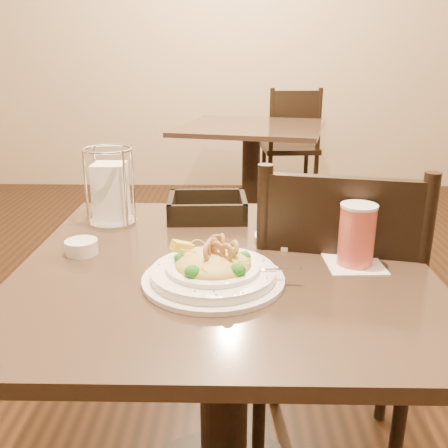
{
  "coord_description": "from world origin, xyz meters",
  "views": [
    {
      "loc": [
        0.02,
        -1.04,
        1.17
      ],
      "look_at": [
        0.0,
        0.02,
        0.81
      ],
      "focal_mm": 40.0,
      "sensor_mm": 36.0,
      "label": 1
    }
  ],
  "objects_px": {
    "pasta_bowl": "(213,270)",
    "bread_basket": "(207,210)",
    "dining_chair_near": "(334,314)",
    "dining_chair_far": "(291,143)",
    "napkin_caddy": "(111,191)",
    "butter_ramekin": "(82,247)",
    "background_table": "(251,160)",
    "side_plate": "(288,237)",
    "drink_glass": "(357,235)",
    "main_table": "(224,348)"
  },
  "relations": [
    {
      "from": "bread_basket",
      "to": "napkin_caddy",
      "type": "height_order",
      "value": "napkin_caddy"
    },
    {
      "from": "side_plate",
      "to": "butter_ramekin",
      "type": "relative_size",
      "value": 2.25
    },
    {
      "from": "background_table",
      "to": "bread_basket",
      "type": "distance_m",
      "value": 1.96
    },
    {
      "from": "pasta_bowl",
      "to": "dining_chair_near",
      "type": "bearing_deg",
      "value": 41.88
    },
    {
      "from": "drink_glass",
      "to": "napkin_caddy",
      "type": "relative_size",
      "value": 0.66
    },
    {
      "from": "main_table",
      "to": "bread_basket",
      "type": "bearing_deg",
      "value": 99.54
    },
    {
      "from": "side_plate",
      "to": "napkin_caddy",
      "type": "bearing_deg",
      "value": 165.3
    },
    {
      "from": "background_table",
      "to": "drink_glass",
      "type": "distance_m",
      "value": 2.3
    },
    {
      "from": "dining_chair_far",
      "to": "butter_ramekin",
      "type": "relative_size",
      "value": 12.34
    },
    {
      "from": "side_plate",
      "to": "butter_ramekin",
      "type": "xyz_separation_m",
      "value": [
        -0.49,
        -0.1,
        0.01
      ]
    },
    {
      "from": "dining_chair_far",
      "to": "side_plate",
      "type": "xyz_separation_m",
      "value": [
        -0.32,
        -2.76,
        0.23
      ]
    },
    {
      "from": "napkin_caddy",
      "to": "side_plate",
      "type": "relative_size",
      "value": 1.24
    },
    {
      "from": "drink_glass",
      "to": "side_plate",
      "type": "height_order",
      "value": "drink_glass"
    },
    {
      "from": "dining_chair_far",
      "to": "butter_ramekin",
      "type": "xyz_separation_m",
      "value": [
        -0.81,
        -2.86,
        0.25
      ]
    },
    {
      "from": "drink_glass",
      "to": "bread_basket",
      "type": "bearing_deg",
      "value": 135.73
    },
    {
      "from": "main_table",
      "to": "background_table",
      "type": "bearing_deg",
      "value": 86.46
    },
    {
      "from": "background_table",
      "to": "bread_basket",
      "type": "relative_size",
      "value": 4.73
    },
    {
      "from": "napkin_caddy",
      "to": "side_plate",
      "type": "height_order",
      "value": "napkin_caddy"
    },
    {
      "from": "background_table",
      "to": "butter_ramekin",
      "type": "distance_m",
      "value": 2.28
    },
    {
      "from": "background_table",
      "to": "dining_chair_far",
      "type": "xyz_separation_m",
      "value": [
        0.34,
        0.64,
        -0.0
      ]
    },
    {
      "from": "drink_glass",
      "to": "side_plate",
      "type": "xyz_separation_m",
      "value": [
        -0.13,
        0.16,
        -0.06
      ]
    },
    {
      "from": "drink_glass",
      "to": "side_plate",
      "type": "bearing_deg",
      "value": 129.79
    },
    {
      "from": "background_table",
      "to": "pasta_bowl",
      "type": "relative_size",
      "value": 3.32
    },
    {
      "from": "napkin_caddy",
      "to": "drink_glass",
      "type": "bearing_deg",
      "value": -24.98
    },
    {
      "from": "napkin_caddy",
      "to": "butter_ramekin",
      "type": "relative_size",
      "value": 2.79
    },
    {
      "from": "drink_glass",
      "to": "side_plate",
      "type": "distance_m",
      "value": 0.21
    },
    {
      "from": "dining_chair_near",
      "to": "bread_basket",
      "type": "relative_size",
      "value": 4.09
    },
    {
      "from": "side_plate",
      "to": "bread_basket",
      "type": "bearing_deg",
      "value": 140.12
    },
    {
      "from": "bread_basket",
      "to": "napkin_caddy",
      "type": "bearing_deg",
      "value": -168.36
    },
    {
      "from": "napkin_caddy",
      "to": "butter_ramekin",
      "type": "height_order",
      "value": "napkin_caddy"
    },
    {
      "from": "dining_chair_far",
      "to": "pasta_bowl",
      "type": "distance_m",
      "value": 3.06
    },
    {
      "from": "dining_chair_near",
      "to": "drink_glass",
      "type": "relative_size",
      "value": 6.69
    },
    {
      "from": "dining_chair_near",
      "to": "side_plate",
      "type": "relative_size",
      "value": 5.49
    },
    {
      "from": "background_table",
      "to": "main_table",
      "type": "bearing_deg",
      "value": -93.54
    },
    {
      "from": "dining_chair_far",
      "to": "side_plate",
      "type": "relative_size",
      "value": 5.49
    },
    {
      "from": "main_table",
      "to": "napkin_caddy",
      "type": "height_order",
      "value": "napkin_caddy"
    },
    {
      "from": "dining_chair_near",
      "to": "bread_basket",
      "type": "xyz_separation_m",
      "value": [
        -0.35,
        0.14,
        0.25
      ]
    },
    {
      "from": "pasta_bowl",
      "to": "bread_basket",
      "type": "xyz_separation_m",
      "value": [
        -0.03,
        0.43,
        -0.01
      ]
    },
    {
      "from": "background_table",
      "to": "butter_ramekin",
      "type": "height_order",
      "value": "butter_ramekin"
    },
    {
      "from": "bread_basket",
      "to": "napkin_caddy",
      "type": "xyz_separation_m",
      "value": [
        -0.26,
        -0.05,
        0.07
      ]
    },
    {
      "from": "pasta_bowl",
      "to": "bread_basket",
      "type": "relative_size",
      "value": 1.42
    },
    {
      "from": "dining_chair_near",
      "to": "pasta_bowl",
      "type": "relative_size",
      "value": 2.87
    },
    {
      "from": "butter_ramekin",
      "to": "pasta_bowl",
      "type": "bearing_deg",
      "value": -25.18
    },
    {
      "from": "drink_glass",
      "to": "butter_ramekin",
      "type": "bearing_deg",
      "value": 175.14
    },
    {
      "from": "main_table",
      "to": "napkin_caddy",
      "type": "bearing_deg",
      "value": 140.07
    },
    {
      "from": "side_plate",
      "to": "pasta_bowl",
      "type": "bearing_deg",
      "value": -125.41
    },
    {
      "from": "dining_chair_far",
      "to": "bread_basket",
      "type": "bearing_deg",
      "value": 74.1
    },
    {
      "from": "dining_chair_near",
      "to": "dining_chair_far",
      "type": "bearing_deg",
      "value": -81.84
    },
    {
      "from": "pasta_bowl",
      "to": "side_plate",
      "type": "xyz_separation_m",
      "value": [
        0.18,
        0.25,
        -0.02
      ]
    },
    {
      "from": "napkin_caddy",
      "to": "pasta_bowl",
      "type": "bearing_deg",
      "value": -52.0
    }
  ]
}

